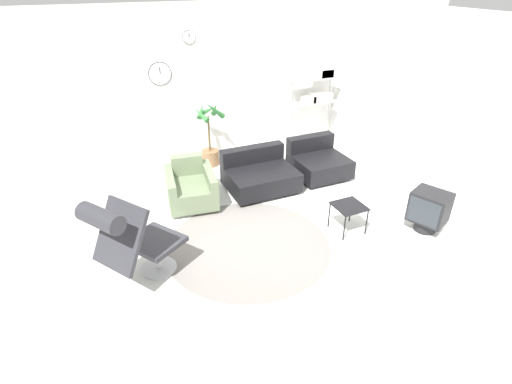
{
  "coord_description": "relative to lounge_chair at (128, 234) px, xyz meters",
  "views": [
    {
      "loc": [
        -1.77,
        -4.26,
        3.24
      ],
      "look_at": [
        0.2,
        0.15,
        0.55
      ],
      "focal_mm": 28.0,
      "sensor_mm": 36.0,
      "label": 1
    }
  ],
  "objects": [
    {
      "name": "crt_television",
      "position": [
        3.94,
        -0.51,
        -0.38
      ],
      "size": [
        0.56,
        0.6,
        0.6
      ],
      "rotation": [
        0.0,
        0.0,
        1.98
      ],
      "color": "black",
      "rests_on": "ground_plane"
    },
    {
      "name": "side_table",
      "position": [
        2.91,
        -0.07,
        -0.36
      ],
      "size": [
        0.41,
        0.41,
        0.41
      ],
      "color": "black",
      "rests_on": "ground_plane"
    },
    {
      "name": "armchair_red",
      "position": [
        1.12,
        1.59,
        -0.46
      ],
      "size": [
        0.85,
        0.97,
        0.69
      ],
      "rotation": [
        0.0,
        0.0,
        3.0
      ],
      "color": "silver",
      "rests_on": "ground_plane"
    },
    {
      "name": "wall_right",
      "position": [
        4.8,
        0.43,
        0.68
      ],
      "size": [
        0.06,
        12.0,
        2.8
      ],
      "color": "silver",
      "rests_on": "ground_plane"
    },
    {
      "name": "couch_low",
      "position": [
        2.31,
        1.59,
        -0.49
      ],
      "size": [
        1.12,
        0.91,
        0.64
      ],
      "rotation": [
        0.0,
        0.0,
        3.14
      ],
      "color": "black",
      "rests_on": "ground_plane"
    },
    {
      "name": "shelf_unit",
      "position": [
        4.22,
        2.96,
        0.49
      ],
      "size": [
        1.03,
        0.28,
        1.65
      ],
      "color": "#BCBCC1",
      "rests_on": "ground_plane"
    },
    {
      "name": "couch_second",
      "position": [
        3.48,
        1.64,
        -0.49
      ],
      "size": [
        0.9,
        0.91,
        0.64
      ],
      "rotation": [
        0.0,
        0.0,
        3.14
      ],
      "color": "black",
      "rests_on": "ground_plane"
    },
    {
      "name": "potted_plant",
      "position": [
        1.85,
        2.81,
        -0.23
      ],
      "size": [
        0.57,
        0.55,
        1.31
      ],
      "color": "brown",
      "rests_on": "ground_plane"
    },
    {
      "name": "ground_plane",
      "position": [
        1.59,
        0.43,
        -0.72
      ],
      "size": [
        12.0,
        12.0,
        0.0
      ],
      "primitive_type": "plane",
      "color": "silver"
    },
    {
      "name": "lounge_chair",
      "position": [
        0.0,
        0.0,
        0.0
      ],
      "size": [
        1.15,
        1.02,
        1.19
      ],
      "rotation": [
        0.0,
        0.0,
        -0.99
      ],
      "color": "#BCBCC1",
      "rests_on": "ground_plane"
    },
    {
      "name": "round_rug",
      "position": [
        1.49,
        0.18,
        -0.72
      ],
      "size": [
        2.22,
        2.22,
        0.01
      ],
      "color": "slate",
      "rests_on": "ground_plane"
    },
    {
      "name": "wall_back",
      "position": [
        1.59,
        3.24,
        0.68
      ],
      "size": [
        12.0,
        0.09,
        2.8
      ],
      "color": "silver",
      "rests_on": "ground_plane"
    }
  ]
}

